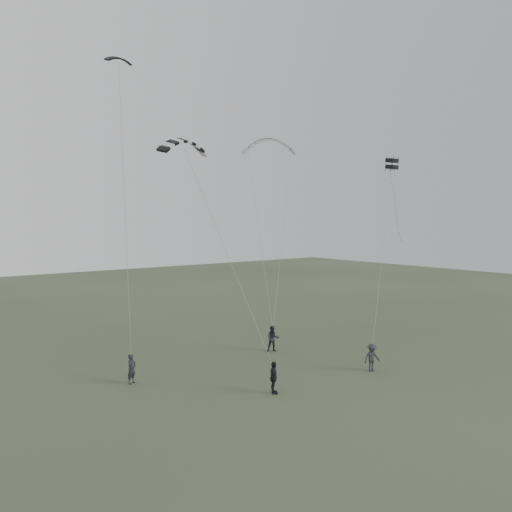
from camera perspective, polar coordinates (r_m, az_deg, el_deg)
ground at (r=29.13m, az=4.01°, el=-14.64°), size 140.00×140.00×0.00m
flyer_left at (r=30.13m, az=-14.03°, el=-12.42°), size 0.74×0.64×1.70m
flyer_right at (r=36.06m, az=1.95°, el=-9.42°), size 1.13×1.07×1.84m
flyer_center at (r=27.71m, az=2.03°, el=-13.72°), size 0.90×1.10×1.76m
flyer_far at (r=32.34m, az=13.12°, el=-11.23°), size 1.24×0.90×1.73m
kite_dark_small at (r=34.83m, az=-15.43°, el=20.97°), size 1.70×0.73×0.68m
kite_pale_large at (r=42.66m, az=1.56°, el=13.17°), size 4.52×3.47×1.95m
kite_striped at (r=29.04m, az=-8.22°, el=12.93°), size 3.15×1.36×1.37m
kite_box at (r=36.00m, az=15.27°, el=10.13°), size 0.65×0.73×0.79m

